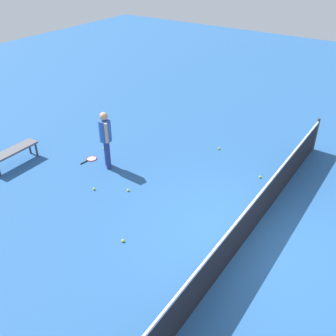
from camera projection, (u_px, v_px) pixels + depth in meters
The scene contains 11 objects.
ground_plane at pixel (246, 239), 8.48m from camera, with size 40.00×40.00×0.00m, color #265693.
court_net at pixel (249, 221), 8.22m from camera, with size 10.09×0.09×1.07m.
player_near_side at pixel (106, 135), 10.59m from camera, with size 0.48×0.48×1.70m.
tennis_racket_near_player at pixel (91, 159), 11.46m from camera, with size 0.59×0.34×0.03m.
tennis_ball_near_player at pixel (123, 241), 8.38m from camera, with size 0.07×0.07×0.07m, color #C6E033.
tennis_ball_by_net at pixel (94, 189), 10.09m from camera, with size 0.07×0.07×0.07m, color #C6E033.
tennis_ball_midcourt at pixel (128, 190), 10.03m from camera, with size 0.07×0.07×0.07m, color #C6E033.
tennis_ball_baseline at pixel (260, 177), 10.58m from camera, with size 0.07×0.07×0.07m, color #C6E033.
tennis_ball_stray_left at pixel (219, 149), 11.98m from camera, with size 0.07×0.07×0.07m, color #C6E033.
tennis_ball_stray_right at pixel (104, 148), 11.99m from camera, with size 0.07×0.07×0.07m, color #C6E033.
courtside_bench at pixel (13, 152), 11.02m from camera, with size 1.51×0.45×0.48m.
Camera 1 is at (6.27, 2.15, 5.79)m, focal length 40.79 mm.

